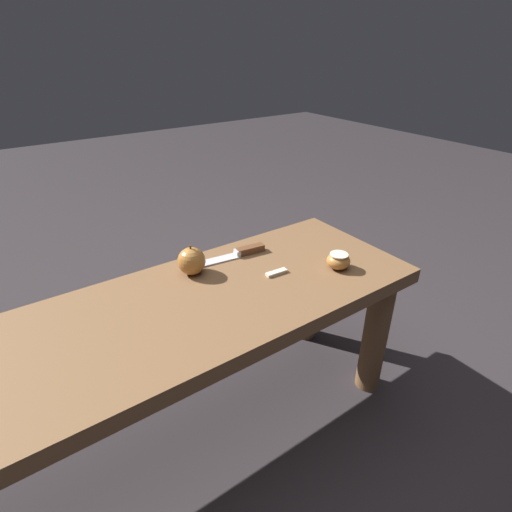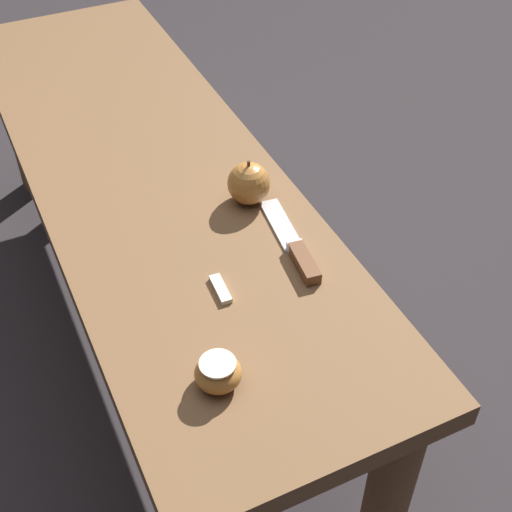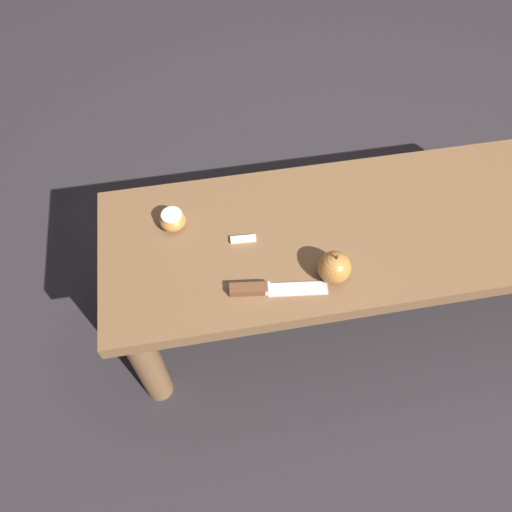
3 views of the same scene
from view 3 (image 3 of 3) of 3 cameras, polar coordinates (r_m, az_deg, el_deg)
The scene contains 6 objects.
ground_plane at distance 1.58m, azimuth 11.92°, elevation -5.73°, with size 8.00×8.00×0.00m, color #2D282B.
wooden_bench at distance 1.28m, azimuth 14.69°, elevation 1.69°, with size 1.37×0.42×0.44m.
knife at distance 1.07m, azimuth 0.88°, elevation -3.80°, with size 0.21×0.05×0.02m.
apple_whole at distance 1.07m, azimuth 8.95°, elevation -1.30°, with size 0.07×0.07×0.08m.
apple_cut at distance 1.17m, azimuth -9.50°, elevation 4.10°, with size 0.06×0.06×0.04m.
apple_slice_near_knife at distance 1.14m, azimuth -1.47°, elevation 1.95°, with size 0.06×0.02×0.01m.
Camera 3 is at (-0.44, -0.64, 1.37)m, focal length 35.00 mm.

